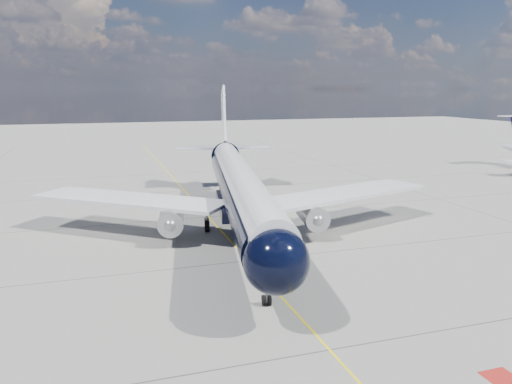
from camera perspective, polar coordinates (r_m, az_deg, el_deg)
ground at (r=59.91m, az=-6.50°, el=-1.70°), size 320.00×320.00×0.00m
taxiway_centerline at (r=55.15m, az=-5.46°, el=-2.85°), size 0.16×160.00×0.01m
red_marking at (r=28.54m, az=26.28°, el=-18.53°), size 1.60×1.60×0.01m
main_airliner at (r=49.16m, az=-1.93°, el=0.72°), size 40.15×49.42×14.35m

